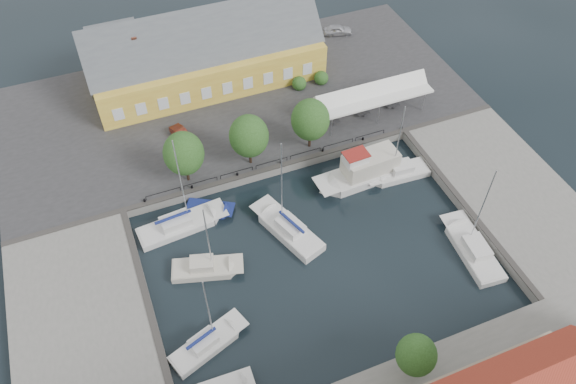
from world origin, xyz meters
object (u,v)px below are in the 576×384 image
at_px(warehouse, 201,57).
at_px(launch_nw, 209,210).
at_px(trawler, 365,171).
at_px(east_boat_a, 398,174).
at_px(center_sailboat, 288,230).
at_px(west_boat_b, 206,269).
at_px(east_boat_c, 472,250).
at_px(west_boat_a, 181,226).
at_px(car_silver, 337,30).
at_px(west_boat_d, 207,345).
at_px(tent_canopy, 373,96).
at_px(car_red, 182,135).

height_order(warehouse, launch_nw, warehouse).
height_order(trawler, east_boat_a, east_boat_a).
xyz_separation_m(center_sailboat, east_boat_a, (14.10, 2.87, -0.10)).
xyz_separation_m(east_boat_a, west_boat_b, (-23.02, -4.24, -0.00)).
relative_size(east_boat_c, west_boat_a, 0.92).
relative_size(car_silver, west_boat_d, 0.41).
distance_m(warehouse, launch_nw, 21.57).
relative_size(center_sailboat, trawler, 1.12).
bearing_deg(launch_nw, tent_canopy, 16.58).
bearing_deg(launch_nw, west_boat_d, -106.91).
relative_size(tent_canopy, launch_nw, 2.64).
xyz_separation_m(trawler, west_boat_d, (-21.51, -12.79, -0.74)).
bearing_deg(east_boat_a, trawler, 163.55).
bearing_deg(car_red, warehouse, 45.66).
distance_m(west_boat_d, launch_nw, 15.28).
height_order(trawler, west_boat_b, west_boat_b).
bearing_deg(car_silver, launch_nw, 148.87).
relative_size(warehouse, car_red, 7.72).
bearing_deg(center_sailboat, warehouse, 92.34).
height_order(warehouse, west_boat_b, warehouse).
height_order(trawler, west_boat_a, west_boat_a).
bearing_deg(center_sailboat, east_boat_a, 11.52).
bearing_deg(west_boat_b, trawler, 15.19).
height_order(warehouse, tent_canopy, warehouse).
xyz_separation_m(east_boat_a, west_boat_d, (-25.06, -11.74, 0.01)).
bearing_deg(east_boat_c, west_boat_d, 179.95).
bearing_deg(car_silver, warehouse, 115.08).
bearing_deg(west_boat_b, east_boat_a, 10.43).
bearing_deg(trawler, car_silver, 71.26).
xyz_separation_m(tent_canopy, east_boat_c, (0.20, -21.21, -3.43)).
distance_m(west_boat_a, west_boat_b, 6.05).
relative_size(center_sailboat, west_boat_b, 1.27).
height_order(car_silver, trawler, trawler).
bearing_deg(west_boat_a, car_silver, 40.40).
distance_m(center_sailboat, trawler, 11.27).
bearing_deg(center_sailboat, tent_canopy, 38.43).
relative_size(center_sailboat, launch_nw, 2.29).
height_order(east_boat_a, west_boat_d, east_boat_a).
bearing_deg(east_boat_c, center_sailboat, 150.53).
bearing_deg(car_red, car_silver, 11.11).
bearing_deg(center_sailboat, west_boat_a, 154.78).
bearing_deg(warehouse, launch_nw, -104.93).
relative_size(west_boat_d, launch_nw, 1.86).
bearing_deg(center_sailboat, west_boat_d, -141.03).
relative_size(tent_canopy, east_boat_a, 1.34).
bearing_deg(west_boat_a, launch_nw, 18.95).
relative_size(car_silver, east_boat_a, 0.38).
xyz_separation_m(center_sailboat, launch_nw, (-6.52, 5.76, -0.27)).
bearing_deg(launch_nw, west_boat_a, -161.05).
xyz_separation_m(center_sailboat, west_boat_d, (-10.96, -8.87, -0.09)).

